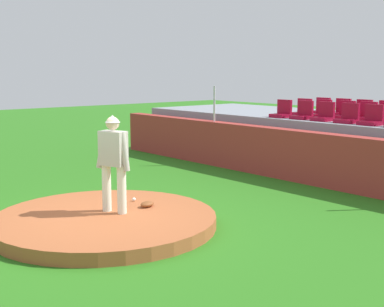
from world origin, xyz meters
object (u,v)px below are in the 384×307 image
stadium_chair_4 (372,119)px  stadium_chair_8 (345,113)px  fielding_glove (147,204)px  stadium_chair_12 (321,109)px  stadium_chair_0 (282,112)px  stadium_chair_6 (302,110)px  stadium_chair_14 (362,112)px  pitcher (113,156)px  stadium_chair_3 (348,117)px  stadium_chair_13 (341,110)px  stadium_chair_9 (366,115)px  baseball (134,199)px  stadium_chair_2 (324,115)px  stadium_chair_7 (322,112)px  stadium_chair_1 (303,113)px

stadium_chair_4 → stadium_chair_8: bearing=-34.1°
fielding_glove → stadium_chair_12: stadium_chair_12 is taller
stadium_chair_0 → stadium_chair_6: bearing=-89.7°
stadium_chair_6 → stadium_chair_14: size_ratio=1.00×
pitcher → fielding_glove: pitcher is taller
stadium_chair_3 → stadium_chair_4: (0.67, -0.01, 0.00)m
fielding_glove → stadium_chair_13: size_ratio=0.60×
pitcher → stadium_chair_9: 7.61m
baseball → stadium_chair_6: stadium_chair_6 is taller
stadium_chair_2 → stadium_chair_6: 1.65m
stadium_chair_3 → stadium_chair_6: 2.32m
baseball → stadium_chair_2: (0.12, 5.97, 1.35)m
fielding_glove → stadium_chair_9: (0.28, 6.93, 1.34)m
stadium_chair_7 → stadium_chair_9: (1.39, 0.05, 0.00)m
stadium_chair_2 → stadium_chair_8: 0.90m
stadium_chair_2 → stadium_chair_9: size_ratio=1.00×
baseball → stadium_chair_3: stadium_chair_3 is taller
stadium_chair_4 → stadium_chair_6: size_ratio=1.00×
baseball → pitcher: bearing=-58.4°
stadium_chair_0 → stadium_chair_12: size_ratio=1.00×
pitcher → stadium_chair_8: (-0.28, 7.58, 0.37)m
stadium_chair_1 → stadium_chair_9: bearing=-146.4°
pitcher → baseball: size_ratio=23.86×
stadium_chair_6 → pitcher: bearing=102.8°
fielding_glove → stadium_chair_7: size_ratio=0.60×
stadium_chair_4 → stadium_chair_6: 2.95m
stadium_chair_4 → stadium_chair_1: bearing=-0.6°
pitcher → stadium_chair_9: (0.37, 7.59, 0.37)m
stadium_chair_6 → stadium_chair_12: same height
stadium_chair_4 → stadium_chair_2: bearing=-1.2°
baseball → stadium_chair_13: (-0.55, 7.75, 1.35)m
stadium_chair_1 → stadium_chair_3: bearing=179.5°
baseball → stadium_chair_6: (-1.28, 6.85, 1.35)m
stadium_chair_12 → stadium_chair_14: size_ratio=1.00×
stadium_chair_8 → stadium_chair_9: (0.65, 0.01, 0.00)m
baseball → stadium_chair_12: bearing=99.3°
stadium_chair_6 → stadium_chair_9: bearing=-179.3°
stadium_chair_12 → stadium_chair_8: bearing=148.2°
fielding_glove → stadium_chair_3: size_ratio=0.60×
stadium_chair_9 → baseball: bearing=83.3°
stadium_chair_13 → stadium_chair_6: bearing=51.4°
fielding_glove → stadium_chair_6: bearing=1.7°
stadium_chair_8 → stadium_chair_6: bearing=0.7°
fielding_glove → stadium_chair_8: 7.06m
stadium_chair_8 → stadium_chair_14: bearing=-90.2°
pitcher → stadium_chair_8: pitcher is taller
stadium_chair_6 → stadium_chair_9: (2.09, 0.03, 0.00)m
baseball → stadium_chair_0: size_ratio=0.15×
fielding_glove → stadium_chair_1: size_ratio=0.60×
pitcher → stadium_chair_12: size_ratio=3.53×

